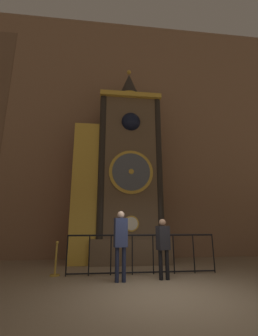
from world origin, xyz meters
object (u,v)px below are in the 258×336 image
Objects in this scene: stanchion_post at (56,265)px; visitor_far at (163,243)px; clock_tower at (121,174)px; visitor_near at (121,238)px.

visitor_far is at bearing -15.17° from stanchion_post.
stanchion_post is (-2.05, -2.04, -3.21)m from clock_tower.
clock_tower is at bearing 76.18° from visitor_near.
visitor_far is 3.19m from stanchion_post.
clock_tower is 3.86m from visitor_near.
clock_tower is at bearing 89.31° from visitor_far.
clock_tower is 4.82× the size of visitor_near.
visitor_near is at bearing 166.64° from visitor_far.
visitor_near is at bearing -27.37° from stanchion_post.
clock_tower is 5.43× the size of visitor_far.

